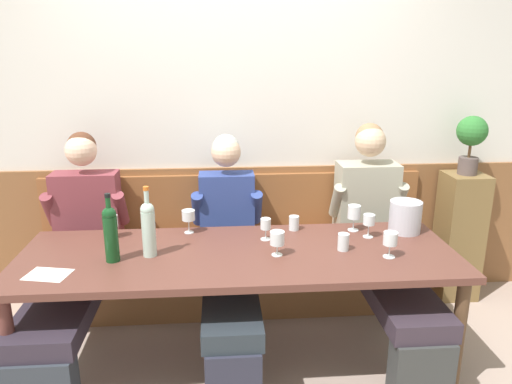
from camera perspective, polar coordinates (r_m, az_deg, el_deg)
ground_plane at (r=2.98m, az=-1.79°, el=-21.07°), size 6.80×6.80×0.02m
room_wall_back at (r=3.47m, az=-2.88°, el=9.79°), size 6.80×0.08×2.80m
wood_wainscot_panel at (r=3.64m, az=-2.65°, el=-4.65°), size 6.80×0.03×0.98m
wall_bench at (r=3.53m, az=-2.49°, el=-9.08°), size 2.72×0.42×0.94m
dining_table at (r=2.75m, az=-2.05°, el=-8.44°), size 2.42×0.82×0.72m
person_center_left_seat at (r=3.17m, az=-20.51°, el=-6.80°), size 0.53×1.27×1.29m
person_left_seat at (r=3.04m, az=-3.23°, el=-6.74°), size 0.47×1.27×1.26m
person_center_right_seat at (r=3.23m, az=14.30°, el=-5.07°), size 0.51×1.28×1.32m
ice_bucket at (r=3.11m, az=17.09°, el=-2.78°), size 0.19×0.19×0.19m
wine_bottle_green_tall at (r=2.67m, az=-12.50°, el=-4.03°), size 0.07×0.07×0.39m
wine_bottle_clear_water at (r=2.66m, az=-16.68°, el=-4.52°), size 0.07×0.07×0.37m
wine_glass_mid_right at (r=2.98m, az=-7.93°, el=-2.84°), size 0.08×0.08×0.14m
wine_glass_left_end at (r=3.05m, az=11.43°, el=-2.38°), size 0.08×0.08×0.16m
wine_glass_right_end at (r=2.64m, az=2.51°, el=-5.55°), size 0.08×0.08×0.14m
wine_glass_mid_left at (r=2.85m, az=1.14°, el=-3.91°), size 0.06×0.06×0.13m
wine_glass_center_front at (r=3.00m, az=-16.59°, el=-3.35°), size 0.07×0.07×0.14m
wine_glass_near_bucket at (r=2.71m, az=15.50°, el=-5.38°), size 0.08×0.08×0.14m
wine_glass_center_rear at (r=2.96m, az=13.11°, el=-3.33°), size 0.07×0.07×0.14m
water_tumbler_center at (r=2.77m, az=10.21°, el=-5.78°), size 0.06×0.06×0.10m
water_tumbler_left at (r=3.03m, az=4.48°, el=-3.64°), size 0.06×0.06×0.09m
tasting_sheet_left_guest at (r=2.67m, az=-23.22°, el=-8.89°), size 0.24×0.19×0.00m
corner_pedestal at (r=3.90m, az=22.68°, el=-4.80°), size 0.28×0.28×0.95m
potted_plant at (r=3.71m, az=23.94°, el=5.85°), size 0.21×0.21×0.41m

